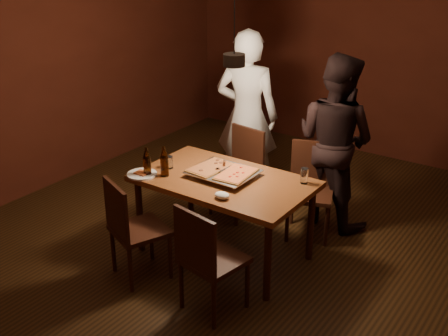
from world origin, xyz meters
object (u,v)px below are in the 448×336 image
Objects in this scene: chair_near_left at (130,222)px; diner_dark at (335,141)px; chair_far_right at (311,180)px; pendant_lamp at (234,59)px; dining_table at (224,186)px; diner_white at (247,116)px; pizza_tray at (223,174)px; beer_bottle_a at (147,162)px; beer_bottle_b at (164,161)px; chair_far_left at (241,163)px; chair_near_right at (206,252)px; plate_slice at (142,174)px.

diner_dark reaches higher than chair_near_left.
chair_far_right is 0.49× the size of pendant_lamp.
dining_table is 1.29m from diner_white.
pizza_tray is 0.50× the size of pendant_lamp.
beer_bottle_a is 0.14× the size of diner_white.
pizza_tray is 0.30× the size of diner_white.
beer_bottle_b is at bearing 117.15° from chair_near_left.
chair_far_right is 0.32× the size of diner_dark.
chair_far_left is at bearing 77.75° from beer_bottle_a.
beer_bottle_b reaches higher than beer_bottle_a.
dining_table is 2.76× the size of chair_far_right.
chair_near_right is at bearing 96.99° from diner_white.
plate_slice is at bearing 140.64° from chair_near_left.
diner_dark reaches higher than chair_far_right.
chair_far_right is at bearing 57.29° from pendant_lamp.
dining_table is at bearing 96.21° from diner_white.
pendant_lamp is (-0.01, 0.15, 1.08)m from dining_table.
plate_slice is at bearing 26.60° from chair_far_right.
chair_near_left is 0.62m from beer_bottle_b.
pizza_tray is 0.67m from beer_bottle_a.
chair_far_right and chair_near_right have the same top height.
dining_table is 5.81× the size of beer_bottle_a.
beer_bottle_b is at bearing -151.97° from dining_table.
chair_far_right is at bearing -169.01° from chair_far_left.
diner_dark reaches higher than dining_table.
beer_bottle_a is 0.23× the size of pendant_lamp.
beer_bottle_b is at bearing 157.38° from chair_near_right.
chair_near_right is at bearing -67.77° from pizza_tray.
beer_bottle_a reaches higher than chair_near_left.
pizza_tray is at bearing 33.77° from beer_bottle_b.
chair_near_right is at bearing 123.01° from chair_far_left.
diner_white is at bearing 85.43° from plate_slice.
diner_dark reaches higher than pizza_tray.
chair_far_right is 0.99× the size of chair_near_left.
chair_far_left is at bearing 117.73° from pendant_lamp.
pizza_tray is 2.01× the size of beer_bottle_b.
chair_far_right reaches higher than plate_slice.
plate_slice is (-0.63, -0.35, 0.08)m from dining_table.
beer_bottle_b reaches higher than pizza_tray.
chair_far_left is at bearing 109.71° from chair_near_left.
chair_near_right reaches higher than dining_table.
chair_near_right is 0.44× the size of pendant_lamp.
pizza_tray is 0.52m from beer_bottle_b.
chair_far_left is 0.89× the size of chair_far_right.
dining_table is 2.73× the size of pizza_tray.
dining_table is 5.71× the size of plate_slice.
pendant_lamp is at bearing 38.54° from plate_slice.
chair_far_left is at bearing 83.79° from beer_bottle_b.
chair_near_right is at bearing -32.43° from beer_bottle_b.
chair_far_right is at bearing 48.59° from beer_bottle_a.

